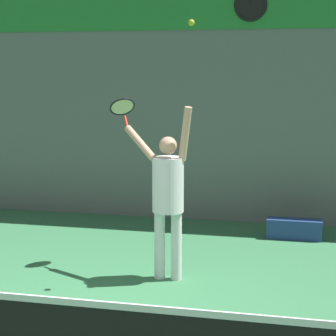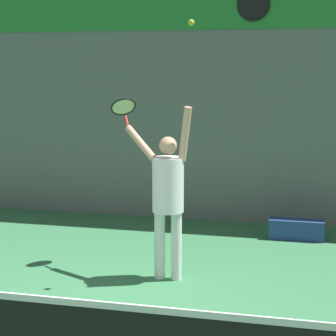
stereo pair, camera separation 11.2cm
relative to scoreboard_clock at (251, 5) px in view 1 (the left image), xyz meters
The scene contains 8 objects.
back_wall 1.60m from the scoreboard_clock, behind, with size 18.00×0.10×5.00m.
sponsor_banner 1.22m from the scoreboard_clock, behind, with size 7.85×0.02×0.74m.
scoreboard_clock is the anchor object (origin of this frame).
tennis_player 3.89m from the scoreboard_clock, 103.06° to the right, with size 0.96×0.59×2.12m.
tennis_racket 3.16m from the scoreboard_clock, 120.06° to the right, with size 0.42×0.42×0.39m.
tennis_ball 3.11m from the scoreboard_clock, 97.25° to the right, with size 0.07×0.07×0.07m.
water_bottle 3.59m from the scoreboard_clock, 29.97° to the right, with size 0.08×0.08×0.25m.
equipment_bag 3.57m from the scoreboard_clock, 45.48° to the right, with size 0.82×0.25×0.30m.
Camera 1 is at (2.09, -4.84, 2.56)m, focal length 65.00 mm.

